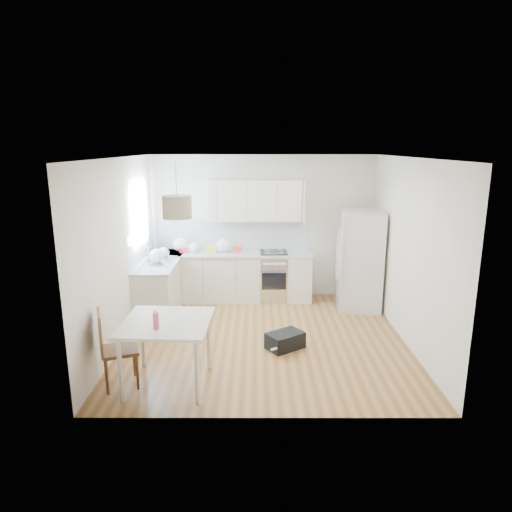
{
  "coord_description": "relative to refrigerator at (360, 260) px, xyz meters",
  "views": [
    {
      "loc": [
        -0.12,
        -6.47,
        2.87
      ],
      "look_at": [
        -0.13,
        0.4,
        1.19
      ],
      "focal_mm": 32.0,
      "sensor_mm": 36.0,
      "label": 1
    }
  ],
  "objects": [
    {
      "name": "dining_chair",
      "position": [
        -3.51,
        -2.83,
        -0.39
      ],
      "size": [
        0.53,
        0.53,
        0.97
      ],
      "primitive_type": null,
      "rotation": [
        0.0,
        0.0,
        0.37
      ],
      "color": "#543019",
      "rests_on": "floor"
    },
    {
      "name": "grocery_bag_c",
      "position": [
        -2.48,
        0.41,
        0.17
      ],
      "size": [
        0.28,
        0.24,
        0.25
      ],
      "primitive_type": "ellipsoid",
      "color": "white",
      "rests_on": "counter_back"
    },
    {
      "name": "counter_left",
      "position": [
        -3.54,
        -0.23,
        0.02
      ],
      "size": [
        0.64,
        1.82,
        0.04
      ],
      "primitive_type": "cube",
      "color": "#A5A8AA",
      "rests_on": "cabinets_left"
    },
    {
      "name": "backsplash_left",
      "position": [
        -3.83,
        -0.23,
        0.33
      ],
      "size": [
        0.01,
        1.8,
        0.58
      ],
      "primitive_type": "cube",
      "color": "white",
      "rests_on": "wall_left"
    },
    {
      "name": "cabinets_left",
      "position": [
        -3.54,
        -0.23,
        -0.44
      ],
      "size": [
        0.6,
        1.8,
        0.88
      ],
      "primitive_type": "cube",
      "color": "silver",
      "rests_on": "floor"
    },
    {
      "name": "wall_back",
      "position": [
        -1.74,
        0.67,
        0.47
      ],
      "size": [
        4.2,
        0.0,
        4.2
      ],
      "primitive_type": "plane",
      "rotation": [
        1.57,
        0.0,
        0.0
      ],
      "color": "silver",
      "rests_on": "floor"
    },
    {
      "name": "upper_cabinets",
      "position": [
        -1.89,
        0.51,
        1.0
      ],
      "size": [
        1.7,
        0.32,
        0.75
      ],
      "primitive_type": "cube",
      "color": "silver",
      "rests_on": "wall_back"
    },
    {
      "name": "range_oven",
      "position": [
        -1.54,
        0.37,
        -0.44
      ],
      "size": [
        0.5,
        0.61,
        0.88
      ],
      "primitive_type": null,
      "color": "silver",
      "rests_on": "floor"
    },
    {
      "name": "sink",
      "position": [
        -3.54,
        -0.28,
        0.04
      ],
      "size": [
        0.5,
        0.8,
        0.16
      ],
      "primitive_type": null,
      "color": "silver",
      "rests_on": "counter_left"
    },
    {
      "name": "counter_back",
      "position": [
        -2.34,
        0.37,
        0.02
      ],
      "size": [
        3.02,
        0.64,
        0.04
      ],
      "primitive_type": "cube",
      "color": "#A5A8AA",
      "rests_on": "cabinets_back"
    },
    {
      "name": "drink_bottle",
      "position": [
        -3.01,
        -3.03,
        0.06
      ],
      "size": [
        0.07,
        0.07,
        0.23
      ],
      "primitive_type": "cylinder",
      "rotation": [
        0.0,
        0.0,
        -0.11
      ],
      "color": "#E84083",
      "rests_on": "dining_table"
    },
    {
      "name": "snack_orange",
      "position": [
        -2.21,
        0.42,
        0.09
      ],
      "size": [
        0.16,
        0.12,
        0.1
      ],
      "primitive_type": "cube",
      "rotation": [
        0.0,
        0.0,
        0.19
      ],
      "color": "#F64115",
      "rests_on": "counter_back"
    },
    {
      "name": "cabinets_back",
      "position": [
        -2.34,
        0.37,
        -0.44
      ],
      "size": [
        3.0,
        0.6,
        0.88
      ],
      "primitive_type": "cube",
      "color": "silver",
      "rests_on": "floor"
    },
    {
      "name": "grocery_bag_d",
      "position": [
        -3.51,
        -0.01,
        0.14
      ],
      "size": [
        0.2,
        0.17,
        0.18
      ],
      "primitive_type": "ellipsoid",
      "color": "white",
      "rests_on": "counter_back"
    },
    {
      "name": "dining_table",
      "position": [
        -2.94,
        -2.79,
        -0.15
      ],
      "size": [
        1.09,
        1.09,
        0.82
      ],
      "rotation": [
        0.0,
        0.0,
        -0.04
      ],
      "color": "beige",
      "rests_on": "floor"
    },
    {
      "name": "snack_yellow",
      "position": [
        -2.71,
        0.36,
        0.1
      ],
      "size": [
        0.17,
        0.11,
        0.11
      ],
      "primitive_type": "cube",
      "rotation": [
        0.0,
        0.0,
        0.05
      ],
      "color": "yellow",
      "rests_on": "counter_back"
    },
    {
      "name": "grocery_bag_b",
      "position": [
        -3.01,
        0.33,
        0.14
      ],
      "size": [
        0.22,
        0.18,
        0.2
      ],
      "primitive_type": "ellipsoid",
      "color": "white",
      "rests_on": "counter_back"
    },
    {
      "name": "grocery_bag_e",
      "position": [
        -3.56,
        -0.37,
        0.16
      ],
      "size": [
        0.26,
        0.22,
        0.24
      ],
      "primitive_type": "ellipsoid",
      "color": "white",
      "rests_on": "counter_left"
    },
    {
      "name": "grocery_bag_a",
      "position": [
        -3.28,
        0.44,
        0.18
      ],
      "size": [
        0.29,
        0.25,
        0.26
      ],
      "primitive_type": "ellipsoid",
      "color": "white",
      "rests_on": "counter_back"
    },
    {
      "name": "gym_bag",
      "position": [
        -1.45,
        -1.78,
        -0.76
      ],
      "size": [
        0.61,
        0.57,
        0.24
      ],
      "primitive_type": "cube",
      "rotation": [
        0.0,
        0.0,
        0.61
      ],
      "color": "black",
      "rests_on": "floor"
    },
    {
      "name": "wall_left",
      "position": [
        -3.84,
        -1.43,
        0.47
      ],
      "size": [
        0.0,
        4.2,
        4.2
      ],
      "primitive_type": "plane",
      "rotation": [
        1.57,
        0.0,
        1.57
      ],
      "color": "silver",
      "rests_on": "floor"
    },
    {
      "name": "backsplash_back",
      "position": [
        -2.34,
        0.67,
        0.33
      ],
      "size": [
        3.0,
        0.01,
        0.58
      ],
      "primitive_type": "cube",
      "color": "white",
      "rests_on": "wall_back"
    },
    {
      "name": "ceiling",
      "position": [
        -1.74,
        -1.43,
        1.82
      ],
      "size": [
        4.2,
        4.2,
        0.0
      ],
      "primitive_type": "plane",
      "rotation": [
        3.14,
        0.0,
        0.0
      ],
      "color": "white",
      "rests_on": "wall_back"
    },
    {
      "name": "snack_red",
      "position": [
        -3.23,
        0.39,
        0.1
      ],
      "size": [
        0.17,
        0.14,
        0.1
      ],
      "primitive_type": "cube",
      "rotation": [
        0.0,
        0.0,
        0.32
      ],
      "color": "red",
      "rests_on": "counter_back"
    },
    {
      "name": "refrigerator",
      "position": [
        0.0,
        0.0,
        0.0
      ],
      "size": [
        0.93,
        0.96,
        1.75
      ],
      "primitive_type": null,
      "rotation": [
        0.0,
        0.0,
        -0.1
      ],
      "color": "silver",
      "rests_on": "floor"
    },
    {
      "name": "floor",
      "position": [
        -1.74,
        -1.43,
        -0.88
      ],
      "size": [
        4.2,
        4.2,
        0.0
      ],
      "primitive_type": "plane",
      "color": "brown",
      "rests_on": "ground"
    },
    {
      "name": "window_glassblock",
      "position": [
        -3.83,
        -0.28,
        0.87
      ],
      "size": [
        0.02,
        1.0,
        1.0
      ],
      "primitive_type": "cube",
      "color": "#BFE0F9",
      "rests_on": "wall_left"
    },
    {
      "name": "wall_right",
      "position": [
        0.36,
        -1.43,
        0.47
      ],
      "size": [
        0.0,
        4.2,
        4.2
      ],
      "primitive_type": "plane",
      "rotation": [
        1.57,
        0.0,
        -1.57
      ],
      "color": "silver",
      "rests_on": "floor"
    },
    {
      "name": "pendant_lamp",
      "position": [
        -2.77,
        -2.71,
        1.3
      ],
      "size": [
        0.35,
        0.35,
        0.26
      ],
      "primitive_type": "cylinder",
      "rotation": [
        0.0,
        0.0,
        0.04
      ],
      "color": "#C2AE95",
      "rests_on": "ceiling"
    }
  ]
}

